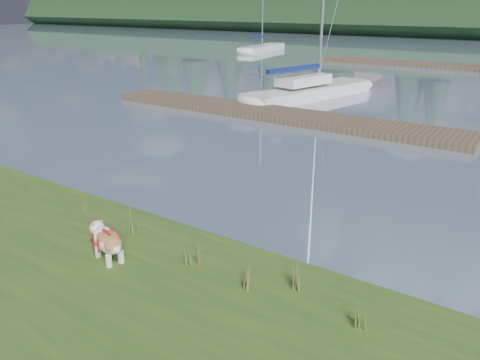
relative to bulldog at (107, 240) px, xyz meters
The scene contains 12 objects.
ground 33.29m from the bulldog, 89.71° to the left, with size 200.00×200.00×0.00m, color gray.
bulldog is the anchor object (origin of this frame).
sailboat_main 18.16m from the bulldog, 103.55° to the left, with size 4.03×9.26×13.07m.
dock_near 12.88m from the bulldog, 107.33° to the left, with size 16.00×2.00×0.30m, color #4C3D2C.
sailboat_bg_0 42.26m from the bulldog, 117.17° to the left, with size 2.46×8.56×12.19m.
weed_0 0.94m from the bulldog, 110.39° to the left, with size 0.17×0.14×0.68m.
weed_1 1.49m from the bulldog, 25.94° to the left, with size 0.17×0.14×0.53m.
weed_2 3.31m from the bulldog, 17.77° to the left, with size 0.17×0.14×0.64m.
weed_3 2.30m from the bulldog, 150.34° to the left, with size 0.17×0.14×0.58m.
weed_4 2.63m from the bulldog, 13.42° to the left, with size 0.17×0.14×0.46m.
weed_5 4.36m from the bulldog, ahead, with size 0.17×0.14×0.56m.
mud_lip 1.81m from the bulldog, 84.39° to the left, with size 60.00×0.50×0.14m, color #33281C.
Camera 1 is at (5.68, -7.94, 4.52)m, focal length 35.00 mm.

